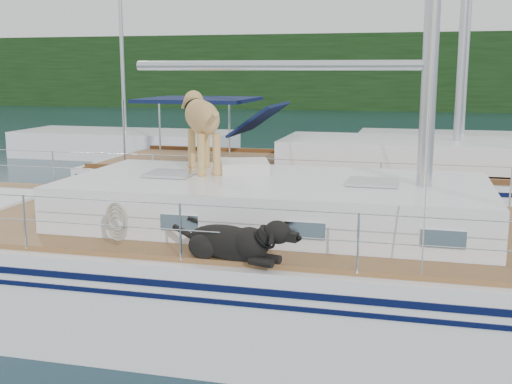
# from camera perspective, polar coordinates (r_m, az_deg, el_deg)

# --- Properties ---
(ground) EXTENTS (120.00, 120.00, 0.00)m
(ground) POSITION_cam_1_polar(r_m,az_deg,el_deg) (8.70, -3.58, -10.50)
(ground) COLOR black
(ground) RESTS_ON ground
(tree_line) EXTENTS (90.00, 3.00, 6.00)m
(tree_line) POSITION_cam_1_polar(r_m,az_deg,el_deg) (52.77, 11.74, 10.38)
(tree_line) COLOR black
(tree_line) RESTS_ON ground
(shore_bank) EXTENTS (92.00, 1.00, 1.20)m
(shore_bank) POSITION_cam_1_polar(r_m,az_deg,el_deg) (54.03, 11.70, 7.84)
(shore_bank) COLOR #595147
(shore_bank) RESTS_ON ground
(main_sailboat) EXTENTS (12.00, 3.90, 14.01)m
(main_sailboat) POSITION_cam_1_polar(r_m,az_deg,el_deg) (8.45, -3.06, -6.23)
(main_sailboat) COLOR white
(main_sailboat) RESTS_ON ground
(neighbor_sailboat) EXTENTS (11.00, 3.50, 13.30)m
(neighbor_sailboat) POSITION_cam_1_polar(r_m,az_deg,el_deg) (14.12, 7.86, 0.36)
(neighbor_sailboat) COLOR white
(neighbor_sailboat) RESTS_ON ground
(bg_boat_west) EXTENTS (8.00, 3.00, 11.65)m
(bg_boat_west) POSITION_cam_1_polar(r_m,az_deg,el_deg) (24.27, -11.52, 4.15)
(bg_boat_west) COLOR white
(bg_boat_west) RESTS_ON ground
(bg_boat_center) EXTENTS (7.20, 3.00, 11.65)m
(bg_boat_center) POSITION_cam_1_polar(r_m,az_deg,el_deg) (23.91, 17.79, 3.77)
(bg_boat_center) COLOR white
(bg_boat_center) RESTS_ON ground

